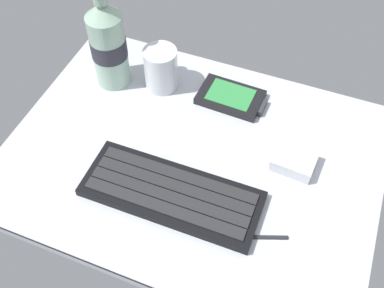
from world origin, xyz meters
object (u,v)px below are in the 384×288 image
object	(u,v)px
juice_cup	(161,70)
stylus_pen	(257,236)
handheld_device	(231,97)
charger_block	(294,161)
keyboard	(171,193)
water_bottle	(108,44)

from	to	relation	value
juice_cup	stylus_pen	xyz separation A→B (cm)	(26.75, -24.71, -3.56)
handheld_device	juice_cup	distance (cm)	14.29
juice_cup	stylus_pen	size ratio (longest dim) A/B	0.89
charger_block	keyboard	bearing A→B (deg)	-142.11
water_bottle	charger_block	xyz separation A→B (cm)	(37.93, -7.36, -7.81)
keyboard	juice_cup	bearing A→B (deg)	117.12
keyboard	charger_block	size ratio (longest dim) A/B	4.15
stylus_pen	keyboard	bearing A→B (deg)	151.70
juice_cup	water_bottle	distance (cm)	10.85
keyboard	water_bottle	distance (cm)	30.49
keyboard	juice_cup	xyz separation A→B (cm)	(-11.62, 22.69, 3.10)
handheld_device	juice_cup	world-z (taller)	juice_cup
juice_cup	water_bottle	world-z (taller)	water_bottle
stylus_pen	water_bottle	bearing A→B (deg)	127.26
handheld_device	charger_block	size ratio (longest dim) A/B	1.86
handheld_device	juice_cup	xyz separation A→B (cm)	(-13.89, -1.08, 3.18)
water_bottle	charger_block	bearing A→B (deg)	-10.98
keyboard	water_bottle	bearing A→B (deg)	135.53
handheld_device	water_bottle	distance (cm)	24.87
handheld_device	water_bottle	xyz separation A→B (cm)	(-23.24, -3.20, 8.28)
keyboard	juice_cup	size ratio (longest dim) A/B	3.42
keyboard	stylus_pen	bearing A→B (deg)	-7.61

